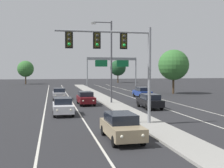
# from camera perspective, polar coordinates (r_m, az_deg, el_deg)

# --- Properties ---
(median_island) EXTENTS (2.40, 110.00, 0.15)m
(median_island) POSITION_cam_1_polar(r_m,az_deg,el_deg) (26.62, 4.30, -6.09)
(median_island) COLOR #9E9B93
(median_island) RESTS_ON ground
(lane_stripe_oncoming_center) EXTENTS (0.14, 100.00, 0.01)m
(lane_stripe_oncoming_center) POSITION_cam_1_polar(r_m,az_deg,el_deg) (32.65, -7.12, -4.59)
(lane_stripe_oncoming_center) COLOR silver
(lane_stripe_oncoming_center) RESTS_ON ground
(lane_stripe_receding_center) EXTENTS (0.14, 100.00, 0.01)m
(lane_stripe_receding_center) POSITION_cam_1_polar(r_m,az_deg,el_deg) (34.68, 8.60, -4.17)
(lane_stripe_receding_center) COLOR silver
(lane_stripe_receding_center) RESTS_ON ground
(edge_stripe_left) EXTENTS (0.14, 100.00, 0.01)m
(edge_stripe_left) POSITION_cam_1_polar(r_m,az_deg,el_deg) (32.56, -12.94, -4.66)
(edge_stripe_left) COLOR silver
(edge_stripe_left) RESTS_ON ground
(edge_stripe_right) EXTENTS (0.14, 100.00, 0.01)m
(edge_stripe_right) POSITION_cam_1_polar(r_m,az_deg,el_deg) (35.95, 13.55, -3.98)
(edge_stripe_right) COLOR silver
(edge_stripe_right) RESTS_ON ground
(overhead_signal_mast) EXTENTS (7.12, 0.44, 7.20)m
(overhead_signal_mast) POSITION_cam_1_polar(r_m,az_deg,el_deg) (21.57, 1.18, 6.19)
(overhead_signal_mast) COLOR gray
(overhead_signal_mast) RESTS_ON median_island
(street_lamp_median) EXTENTS (2.58, 0.28, 10.00)m
(street_lamp_median) POSITION_cam_1_polar(r_m,az_deg,el_deg) (35.92, -0.48, 5.35)
(street_lamp_median) COLOR #4C4C51
(street_lamp_median) RESTS_ON median_island
(car_oncoming_tan) EXTENTS (1.91, 4.50, 1.58)m
(car_oncoming_tan) POSITION_cam_1_polar(r_m,az_deg,el_deg) (17.55, 1.84, -8.23)
(car_oncoming_tan) COLOR tan
(car_oncoming_tan) RESTS_ON ground
(car_oncoming_white) EXTENTS (1.86, 4.48, 1.58)m
(car_oncoming_white) POSITION_cam_1_polar(r_m,az_deg,el_deg) (27.63, -9.57, -4.24)
(car_oncoming_white) COLOR silver
(car_oncoming_white) RESTS_ON ground
(car_oncoming_darkred) EXTENTS (1.88, 4.49, 1.58)m
(car_oncoming_darkred) POSITION_cam_1_polar(r_m,az_deg,el_deg) (35.11, -5.15, -2.73)
(car_oncoming_darkred) COLOR #5B0F14
(car_oncoming_darkred) RESTS_ON ground
(car_oncoming_silver) EXTENTS (1.84, 4.48, 1.58)m
(car_oncoming_silver) POSITION_cam_1_polar(r_m,az_deg,el_deg) (42.34, -10.26, -1.83)
(car_oncoming_silver) COLOR #B7B7BC
(car_oncoming_silver) RESTS_ON ground
(car_receding_black) EXTENTS (1.86, 4.49, 1.58)m
(car_receding_black) POSITION_cam_1_polar(r_m,az_deg,el_deg) (31.86, 7.39, -3.30)
(car_receding_black) COLOR black
(car_receding_black) RESTS_ON ground
(car_receding_blue) EXTENTS (1.89, 4.50, 1.58)m
(car_receding_blue) POSITION_cam_1_polar(r_m,az_deg,el_deg) (44.44, 5.94, -1.59)
(car_receding_blue) COLOR navy
(car_receding_blue) RESTS_ON ground
(highway_sign_gantry) EXTENTS (13.28, 0.42, 7.50)m
(highway_sign_gantry) POSITION_cam_1_polar(r_m,az_deg,el_deg) (76.38, -0.01, 4.24)
(highway_sign_gantry) COLOR gray
(highway_sign_gantry) RESTS_ON ground
(tree_far_right_a) EXTENTS (5.36, 5.36, 7.75)m
(tree_far_right_a) POSITION_cam_1_polar(r_m,az_deg,el_deg) (52.38, 11.92, 3.67)
(tree_far_right_a) COLOR #4C3823
(tree_far_right_a) RESTS_ON ground
(tree_far_left_c) EXTENTS (4.78, 4.78, 6.92)m
(tree_far_left_c) POSITION_cam_1_polar(r_m,az_deg,el_deg) (89.74, -16.52, 2.85)
(tree_far_left_c) COLOR #4C3823
(tree_far_left_c) RESTS_ON ground
(tree_far_right_c) EXTENTS (5.14, 5.14, 7.44)m
(tree_far_right_c) POSITION_cam_1_polar(r_m,az_deg,el_deg) (95.90, 1.17, 3.16)
(tree_far_right_c) COLOR #4C3823
(tree_far_right_c) RESTS_ON ground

